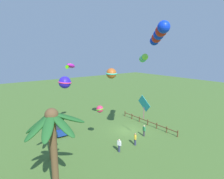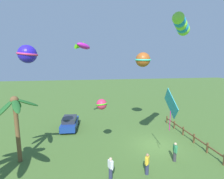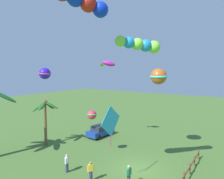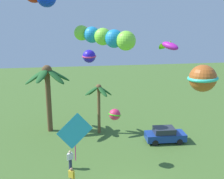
{
  "view_description": "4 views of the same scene",
  "coord_description": "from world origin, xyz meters",
  "px_view_note": "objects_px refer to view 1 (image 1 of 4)",
  "views": [
    {
      "loc": [
        -19.7,
        18.07,
        11.46
      ],
      "look_at": [
        -1.48,
        4.2,
        6.98
      ],
      "focal_mm": 30.71,
      "sensor_mm": 36.0,
      "label": 1
    },
    {
      "loc": [
        -13.98,
        6.55,
        7.96
      ],
      "look_at": [
        0.58,
        4.11,
        5.48
      ],
      "focal_mm": 26.71,
      "sensor_mm": 36.0,
      "label": 2
    },
    {
      "loc": [
        -15.7,
        -7.67,
        8.73
      ],
      "look_at": [
        -0.1,
        2.77,
        7.01
      ],
      "focal_mm": 32.65,
      "sensor_mm": 36.0,
      "label": 3
    },
    {
      "loc": [
        -3.85,
        -14.27,
        11.25
      ],
      "look_at": [
        -0.76,
        3.1,
        6.92
      ],
      "focal_mm": 41.72,
      "sensor_mm": 36.0,
      "label": 4
    }
  ],
  "objects_px": {
    "kite_diamond_1": "(144,104)",
    "kite_ball_6": "(100,109)",
    "palm_tree_0": "(52,130)",
    "palm_tree_1": "(49,124)",
    "spectator_1": "(119,145)",
    "kite_tube_0": "(144,58)",
    "kite_ball_3": "(111,73)",
    "kite_ball_5": "(65,82)",
    "kite_tube_2": "(159,34)",
    "parked_car_0": "(59,128)",
    "spectator_2": "(144,131)",
    "spectator_0": "(135,139)",
    "kite_fish_4": "(70,66)"
  },
  "relations": [
    {
      "from": "palm_tree_1",
      "to": "kite_ball_3",
      "type": "height_order",
      "value": "kite_ball_3"
    },
    {
      "from": "palm_tree_1",
      "to": "kite_tube_2",
      "type": "bearing_deg",
      "value": -118.86
    },
    {
      "from": "palm_tree_1",
      "to": "spectator_2",
      "type": "xyz_separation_m",
      "value": [
        -2.03,
        -12.32,
        -3.27
      ]
    },
    {
      "from": "kite_ball_3",
      "to": "kite_ball_5",
      "type": "distance_m",
      "value": 11.94
    },
    {
      "from": "palm_tree_0",
      "to": "spectator_0",
      "type": "height_order",
      "value": "palm_tree_0"
    },
    {
      "from": "parked_car_0",
      "to": "kite_ball_6",
      "type": "distance_m",
      "value": 7.47
    },
    {
      "from": "kite_diamond_1",
      "to": "kite_ball_6",
      "type": "relative_size",
      "value": 2.19
    },
    {
      "from": "palm_tree_0",
      "to": "palm_tree_1",
      "type": "distance_m",
      "value": 5.63
    },
    {
      "from": "palm_tree_1",
      "to": "kite_ball_3",
      "type": "xyz_separation_m",
      "value": [
        4.88,
        -11.89,
        4.08
      ]
    },
    {
      "from": "spectator_0",
      "to": "kite_tube_0",
      "type": "height_order",
      "value": "kite_tube_0"
    },
    {
      "from": "kite_fish_4",
      "to": "kite_ball_5",
      "type": "xyz_separation_m",
      "value": [
        -6.41,
        3.69,
        -1.15
      ]
    },
    {
      "from": "spectator_1",
      "to": "kite_ball_3",
      "type": "height_order",
      "value": "kite_ball_3"
    },
    {
      "from": "palm_tree_0",
      "to": "kite_ball_5",
      "type": "xyz_separation_m",
      "value": [
        4.18,
        -3.02,
        2.91
      ]
    },
    {
      "from": "kite_tube_0",
      "to": "spectator_0",
      "type": "bearing_deg",
      "value": 122.44
    },
    {
      "from": "spectator_1",
      "to": "kite_tube_2",
      "type": "xyz_separation_m",
      "value": [
        -2.41,
        -3.32,
        12.54
      ]
    },
    {
      "from": "spectator_0",
      "to": "kite_ball_5",
      "type": "height_order",
      "value": "kite_ball_5"
    },
    {
      "from": "spectator_2",
      "to": "kite_diamond_1",
      "type": "height_order",
      "value": "kite_diamond_1"
    },
    {
      "from": "palm_tree_0",
      "to": "kite_tube_2",
      "type": "relative_size",
      "value": 1.91
    },
    {
      "from": "palm_tree_1",
      "to": "kite_tube_2",
      "type": "height_order",
      "value": "kite_tube_2"
    },
    {
      "from": "spectator_1",
      "to": "kite_diamond_1",
      "type": "distance_m",
      "value": 6.05
    },
    {
      "from": "spectator_2",
      "to": "kite_tube_2",
      "type": "distance_m",
      "value": 13.21
    },
    {
      "from": "spectator_1",
      "to": "kite_diamond_1",
      "type": "height_order",
      "value": "kite_diamond_1"
    },
    {
      "from": "palm_tree_0",
      "to": "kite_ball_5",
      "type": "height_order",
      "value": "kite_ball_5"
    },
    {
      "from": "parked_car_0",
      "to": "spectator_0",
      "type": "height_order",
      "value": "spectator_0"
    },
    {
      "from": "palm_tree_1",
      "to": "kite_tube_0",
      "type": "height_order",
      "value": "kite_tube_0"
    },
    {
      "from": "kite_tube_2",
      "to": "kite_ball_3",
      "type": "xyz_separation_m",
      "value": [
        10.5,
        -1.68,
        -5.18
      ]
    },
    {
      "from": "spectator_0",
      "to": "palm_tree_1",
      "type": "bearing_deg",
      "value": 71.56
    },
    {
      "from": "kite_tube_2",
      "to": "parked_car_0",
      "type": "bearing_deg",
      "value": 29.9
    },
    {
      "from": "palm_tree_1",
      "to": "spectator_2",
      "type": "height_order",
      "value": "palm_tree_1"
    },
    {
      "from": "spectator_1",
      "to": "kite_ball_6",
      "type": "bearing_deg",
      "value": 2.98
    },
    {
      "from": "kite_ball_3",
      "to": "palm_tree_1",
      "type": "bearing_deg",
      "value": 112.3
    },
    {
      "from": "kite_ball_5",
      "to": "parked_car_0",
      "type": "bearing_deg",
      "value": -14.93
    },
    {
      "from": "kite_tube_0",
      "to": "kite_ball_3",
      "type": "distance_m",
      "value": 6.6
    },
    {
      "from": "palm_tree_1",
      "to": "spectator_0",
      "type": "distance_m",
      "value": 10.56
    },
    {
      "from": "spectator_0",
      "to": "kite_ball_6",
      "type": "relative_size",
      "value": 1.14
    },
    {
      "from": "palm_tree_0",
      "to": "spectator_2",
      "type": "distance_m",
      "value": 14.94
    },
    {
      "from": "palm_tree_0",
      "to": "palm_tree_1",
      "type": "bearing_deg",
      "value": -15.8
    },
    {
      "from": "palm_tree_0",
      "to": "kite_fish_4",
      "type": "height_order",
      "value": "kite_fish_4"
    },
    {
      "from": "kite_tube_0",
      "to": "kite_tube_2",
      "type": "bearing_deg",
      "value": 151.03
    },
    {
      "from": "kite_ball_3",
      "to": "kite_tube_2",
      "type": "bearing_deg",
      "value": 170.92
    },
    {
      "from": "parked_car_0",
      "to": "spectator_2",
      "type": "relative_size",
      "value": 2.53
    },
    {
      "from": "palm_tree_1",
      "to": "kite_ball_5",
      "type": "distance_m",
      "value": 4.75
    },
    {
      "from": "spectator_2",
      "to": "spectator_1",
      "type": "bearing_deg",
      "value": 102.38
    },
    {
      "from": "palm_tree_0",
      "to": "kite_fish_4",
      "type": "distance_m",
      "value": 13.18
    },
    {
      "from": "palm_tree_0",
      "to": "parked_car_0",
      "type": "distance_m",
      "value": 13.29
    },
    {
      "from": "parked_car_0",
      "to": "kite_tube_0",
      "type": "xyz_separation_m",
      "value": [
        -7.3,
        -9.23,
        9.93
      ]
    },
    {
      "from": "kite_ball_5",
      "to": "spectator_1",
      "type": "bearing_deg",
      "value": -112.06
    },
    {
      "from": "spectator_0",
      "to": "kite_fish_4",
      "type": "height_order",
      "value": "kite_fish_4"
    },
    {
      "from": "kite_tube_0",
      "to": "kite_diamond_1",
      "type": "relative_size",
      "value": 0.96
    },
    {
      "from": "palm_tree_0",
      "to": "spectator_1",
      "type": "bearing_deg",
      "value": -76.49
    }
  ]
}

